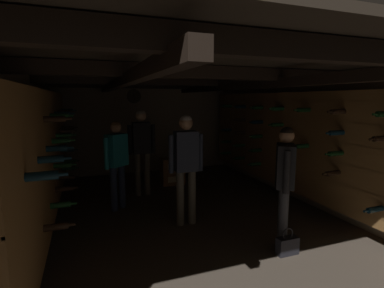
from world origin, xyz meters
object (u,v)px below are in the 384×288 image
Objects in this scene: person_guest_rear_center at (142,144)px; person_guest_far_left at (117,157)px; display_bottle at (172,152)px; handbag at (287,245)px; person_guest_near_right at (285,175)px; person_host_center at (186,159)px; wine_crate_stack at (172,171)px.

person_guest_far_left is at bearing -131.98° from person_guest_rear_center.
display_bottle is 3.57m from handbag.
person_host_center is at bearing 134.00° from person_guest_near_right.
display_bottle is at bearing 92.11° from wine_crate_stack.
person_guest_rear_center is 4.95× the size of handbag.
wine_crate_stack is 0.38× the size of person_guest_near_right.
person_guest_far_left is at bearing 132.38° from person_host_center.
person_host_center is at bearing -100.93° from wine_crate_stack.
person_host_center is 1.37m from person_guest_far_left.
person_host_center is 1.44m from person_guest_near_right.
display_bottle is (-0.00, 0.03, 0.44)m from wine_crate_stack.
person_guest_rear_center reaches higher than person_host_center.
person_guest_far_left reaches higher than display_bottle.
person_guest_near_right is at bearing -46.00° from person_host_center.
person_guest_far_left is at bearing 133.21° from person_guest_near_right.
person_host_center reaches higher than person_guest_near_right.
person_guest_near_right is 1.01× the size of person_guest_far_left.
person_guest_near_right reaches higher than display_bottle.
wine_crate_stack is at bearing -87.89° from display_bottle.
person_guest_rear_center is 3.30m from handbag.
wine_crate_stack is 1.22m from person_guest_rear_center.
handbag is at bearing -113.20° from person_guest_near_right.
display_bottle is 1.80m from person_guest_far_left.
person_guest_near_right is (0.59, -3.23, 0.21)m from display_bottle.
person_guest_rear_center is (-0.79, -0.58, 0.31)m from display_bottle.
wine_crate_stack is 1.71× the size of display_bottle.
person_guest_far_left is (-0.92, 1.01, -0.09)m from person_host_center.
person_host_center is at bearing 124.65° from handbag.
wine_crate_stack is 3.31m from person_guest_near_right.
person_guest_far_left is (-1.34, -1.16, 0.64)m from wine_crate_stack.
person_guest_far_left is (-0.55, -0.61, -0.11)m from person_guest_rear_center.
display_bottle is at bearing 97.77° from handbag.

